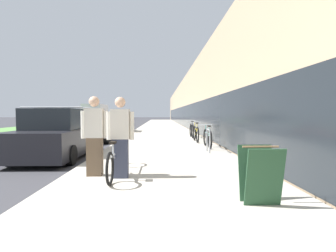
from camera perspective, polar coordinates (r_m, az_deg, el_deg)
The scene contains 15 objects.
sidewalk_slab at distance 25.95m, azimuth -1.29°, elevation -0.53°, with size 4.75×70.00×0.13m.
storefront_facade at distance 34.76m, azimuth 10.96°, elevation 4.64°, with size 10.01×70.00×5.47m.
lawn_strip at distance 32.71m, azimuth -25.42°, elevation -0.21°, with size 6.86×70.00×0.03m.
tandem_bicycle at distance 6.19m, azimuth -10.80°, elevation -6.95°, with size 0.52×2.66×0.83m.
person_rider at distance 5.77m, azimuth -10.31°, elevation -2.42°, with size 0.60×0.23×1.75m.
person_bystander at distance 6.09m, azimuth -15.69°, elevation -2.09°, with size 0.60×0.24×1.78m.
bike_rack_hoop at distance 9.58m, azimuth 8.77°, elevation -2.60°, with size 0.05×0.60×0.84m.
cruiser_bike_nearest at distance 10.97m, azimuth 8.60°, elevation -2.57°, with size 0.52×1.80×0.93m.
cruiser_bike_middle at distance 13.11m, azimuth 6.10°, elevation -1.63°, with size 0.52×1.89×0.98m.
cruiser_bike_farthest at distance 15.36m, azimuth 5.19°, elevation -0.98°, with size 0.52×1.75×0.99m.
sandwich_board_sign at distance 4.36m, azimuth 19.42°, elevation -9.91°, with size 0.56×0.56×0.90m.
parked_sedan_curbside at distance 9.73m, azimuth -22.88°, elevation -2.01°, with size 2.00×4.34×1.75m.
vintage_roadster_curbside at distance 14.78m, azimuth -15.46°, elevation -1.66°, with size 1.89×4.10×0.97m.
parked_sedan_far at distance 20.92m, azimuth -11.23°, elevation 0.30°, with size 1.87×4.58×1.48m.
moving_truck at distance 34.30m, azimuth -15.27°, elevation 2.32°, with size 2.31×6.35×2.66m.
Camera 1 is at (5.77, -4.91, 1.52)m, focal length 28.00 mm.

